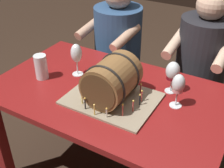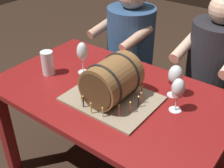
{
  "view_description": "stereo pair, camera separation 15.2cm",
  "coord_description": "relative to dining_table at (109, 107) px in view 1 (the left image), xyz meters",
  "views": [
    {
      "loc": [
        0.7,
        -1.17,
        1.65
      ],
      "look_at": [
        0.06,
        -0.06,
        0.83
      ],
      "focal_mm": 46.49,
      "sensor_mm": 36.0,
      "label": 1
    },
    {
      "loc": [
        0.83,
        -1.09,
        1.65
      ],
      "look_at": [
        0.06,
        -0.06,
        0.83
      ],
      "focal_mm": 46.49,
      "sensor_mm": 36.0,
      "label": 2
    }
  ],
  "objects": [
    {
      "name": "person_seated_left",
      "position": [
        -0.34,
        0.71,
        -0.06
      ],
      "size": [
        0.45,
        0.53,
        1.17
      ],
      "color": "#1B2D46",
      "rests_on": "ground"
    },
    {
      "name": "person_seated_right",
      "position": [
        0.34,
        0.71,
        -0.06
      ],
      "size": [
        0.4,
        0.48,
        1.19
      ],
      "color": "black",
      "rests_on": "ground"
    },
    {
      "name": "wine_glass_red",
      "position": [
        0.3,
        0.18,
        0.24
      ],
      "size": [
        0.08,
        0.08,
        0.19
      ],
      "color": "white",
      "rests_on": "dining_table"
    },
    {
      "name": "wine_glass_rose",
      "position": [
        0.37,
        0.06,
        0.24
      ],
      "size": [
        0.07,
        0.07,
        0.19
      ],
      "color": "white",
      "rests_on": "dining_table"
    },
    {
      "name": "wine_glass_empty",
      "position": [
        -0.26,
        0.06,
        0.25
      ],
      "size": [
        0.07,
        0.07,
        0.2
      ],
      "color": "white",
      "rests_on": "dining_table"
    },
    {
      "name": "beer_pint",
      "position": [
        -0.43,
        -0.08,
        0.18
      ],
      "size": [
        0.08,
        0.08,
        0.15
      ],
      "color": "white",
      "rests_on": "dining_table"
    },
    {
      "name": "dining_table",
      "position": [
        0.0,
        0.0,
        0.0
      ],
      "size": [
        1.35,
        0.82,
        0.73
      ],
      "color": "maroon",
      "rests_on": "ground"
    },
    {
      "name": "barrel_cake",
      "position": [
        0.06,
        -0.06,
        0.23
      ],
      "size": [
        0.48,
        0.37,
        0.25
      ],
      "color": "gray",
      "rests_on": "dining_table"
    }
  ]
}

